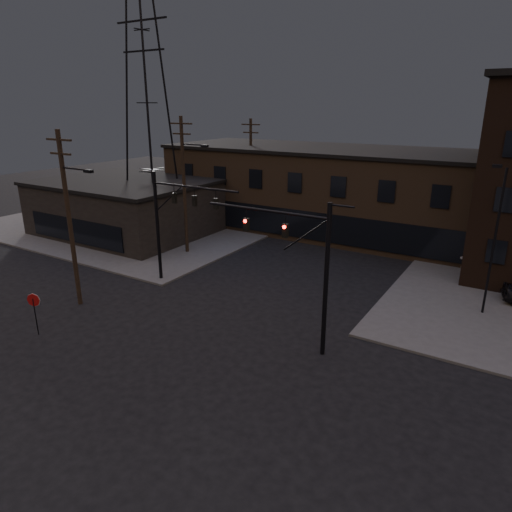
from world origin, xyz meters
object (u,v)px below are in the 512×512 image
(stop_sign, at_px, (34,304))
(traffic_signal_far, at_px, (170,216))
(traffic_signal_near, at_px, (306,260))
(parked_car_lot_b, at_px, (498,273))
(car_crossing, at_px, (388,238))

(stop_sign, bearing_deg, traffic_signal_far, 82.68)
(stop_sign, bearing_deg, traffic_signal_near, 25.90)
(traffic_signal_near, xyz_separation_m, parked_car_lot_b, (7.92, 15.49, -4.04))
(traffic_signal_far, xyz_separation_m, stop_sign, (-1.28, -9.99, -3.17))
(parked_car_lot_b, relative_size, car_crossing, 0.98)
(parked_car_lot_b, distance_m, car_crossing, 10.72)
(traffic_signal_near, xyz_separation_m, car_crossing, (-1.55, 20.53, -4.07))
(traffic_signal_near, relative_size, traffic_signal_far, 1.00)
(traffic_signal_far, bearing_deg, car_crossing, 58.28)
(stop_sign, height_order, parked_car_lot_b, stop_sign)
(car_crossing, bearing_deg, traffic_signal_near, -76.62)
(traffic_signal_far, height_order, stop_sign, traffic_signal_far)
(traffic_signal_near, bearing_deg, car_crossing, 94.31)
(traffic_signal_near, bearing_deg, stop_sign, -154.10)
(parked_car_lot_b, xyz_separation_m, car_crossing, (-9.46, 5.04, -0.03))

